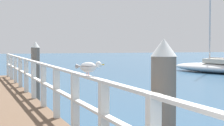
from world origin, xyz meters
TOP-DOWN VIEW (x-y plane):
  - pier_railing at (1.17, 9.67)m, footprint 0.12×17.86m
  - dock_piling_far at (1.55, 12.75)m, footprint 0.29×0.29m
  - seagull_foreground at (1.17, 4.78)m, footprint 0.36×0.38m
  - boat_1 at (14.82, 23.62)m, footprint 3.82×7.36m

SIDE VIEW (x-z plane):
  - boat_1 at x=14.82m, z-range -4.25..5.05m
  - dock_piling_far at x=1.55m, z-range 0.01..2.03m
  - pier_railing at x=1.17m, z-range 0.58..1.60m
  - seagull_foreground at x=1.17m, z-range 1.51..1.72m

